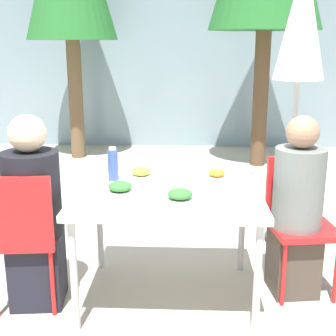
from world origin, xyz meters
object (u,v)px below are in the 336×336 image
at_px(chair_right, 299,213).
at_px(drinking_cup, 246,177).
at_px(person_left, 34,217).
at_px(salad_bowl, 230,193).
at_px(person_right, 297,211).
at_px(bottle, 113,164).
at_px(chair_left, 23,230).
at_px(closed_umbrella, 301,31).

relative_size(chair_right, drinking_cup, 8.94).
relative_size(person_left, salad_bowl, 8.01).
distance_m(person_right, salad_bowl, 0.52).
bearing_deg(bottle, person_left, -144.72).
distance_m(person_right, drinking_cup, 0.39).
bearing_deg(bottle, chair_left, -140.61).
xyz_separation_m(closed_umbrella, bottle, (-1.33, -0.69, -0.86)).
relative_size(person_right, salad_bowl, 7.84).
xyz_separation_m(chair_left, closed_umbrella, (1.82, 1.09, 1.17)).
bearing_deg(drinking_cup, person_left, -169.36).
distance_m(chair_right, closed_umbrella, 1.38).
height_order(chair_left, closed_umbrella, closed_umbrella).
distance_m(chair_left, bottle, 0.70).
relative_size(closed_umbrella, drinking_cup, 22.72).
bearing_deg(bottle, closed_umbrella, 27.53).
distance_m(bottle, drinking_cup, 0.87).
bearing_deg(salad_bowl, person_right, 23.26).
bearing_deg(closed_umbrella, person_left, -150.40).
xyz_separation_m(person_right, salad_bowl, (-0.45, -0.19, 0.18)).
xyz_separation_m(chair_left, bottle, (0.49, 0.40, 0.31)).
relative_size(chair_left, person_right, 0.75).
distance_m(person_right, closed_umbrella, 1.40).
distance_m(chair_right, bottle, 1.28).
height_order(person_right, salad_bowl, person_right).
height_order(person_left, bottle, person_left).
relative_size(person_left, drinking_cup, 12.23).
bearing_deg(chair_right, bottle, -9.18).
distance_m(person_left, person_right, 1.66).
bearing_deg(person_left, chair_left, -122.04).
height_order(chair_right, bottle, bottle).
bearing_deg(person_left, closed_umbrella, 23.58).
height_order(chair_left, drinking_cup, chair_left).
bearing_deg(salad_bowl, chair_left, -175.90).
distance_m(chair_left, drinking_cup, 1.42).
bearing_deg(bottle, chair_right, -1.54).
bearing_deg(closed_umbrella, salad_bowl, -119.98).
distance_m(person_left, closed_umbrella, 2.33).
bearing_deg(bottle, drinking_cup, -4.55).
relative_size(person_left, bottle, 5.37).
bearing_deg(chair_right, person_left, 1.90).
distance_m(chair_right, person_right, 0.10).
relative_size(person_right, drinking_cup, 11.98).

